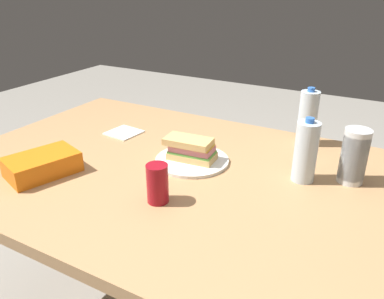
% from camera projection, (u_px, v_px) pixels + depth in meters
% --- Properties ---
extents(dining_table, '(1.74, 1.09, 0.76)m').
position_uv_depth(dining_table, '(186.00, 191.00, 1.36)').
color(dining_table, tan).
rests_on(dining_table, ground_plane).
extents(paper_plate, '(0.27, 0.27, 0.01)m').
position_uv_depth(paper_plate, '(192.00, 160.00, 1.40)').
color(paper_plate, white).
rests_on(paper_plate, dining_table).
extents(sandwich, '(0.19, 0.11, 0.08)m').
position_uv_depth(sandwich, '(191.00, 149.00, 1.38)').
color(sandwich, '#DBB26B').
rests_on(sandwich, paper_plate).
extents(soda_can_red, '(0.07, 0.07, 0.12)m').
position_uv_depth(soda_can_red, '(157.00, 183.00, 1.13)').
color(soda_can_red, maroon).
rests_on(soda_can_red, dining_table).
extents(chip_bag, '(0.22, 0.27, 0.07)m').
position_uv_depth(chip_bag, '(42.00, 165.00, 1.30)').
color(chip_bag, orange).
rests_on(chip_bag, dining_table).
extents(water_bottle_tall, '(0.07, 0.07, 0.23)m').
position_uv_depth(water_bottle_tall, '(308.00, 118.00, 1.51)').
color(water_bottle_tall, silver).
rests_on(water_bottle_tall, dining_table).
extents(plastic_cup_stack, '(0.08, 0.08, 0.18)m').
position_uv_depth(plastic_cup_stack, '(354.00, 156.00, 1.23)').
color(plastic_cup_stack, silver).
rests_on(plastic_cup_stack, dining_table).
extents(water_bottle_spare, '(0.08, 0.08, 0.22)m').
position_uv_depth(water_bottle_spare, '(306.00, 152.00, 1.23)').
color(water_bottle_spare, silver).
rests_on(water_bottle_spare, dining_table).
extents(paper_napkin, '(0.14, 0.14, 0.01)m').
position_uv_depth(paper_napkin, '(124.00, 133.00, 1.66)').
color(paper_napkin, white).
rests_on(paper_napkin, dining_table).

